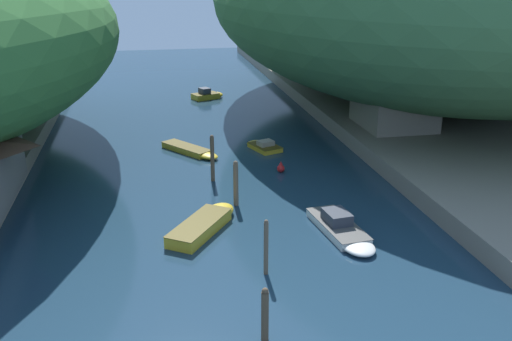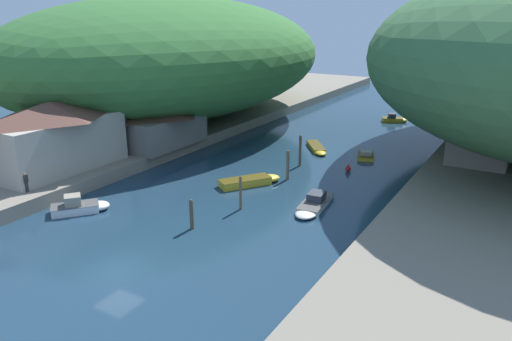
% 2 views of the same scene
% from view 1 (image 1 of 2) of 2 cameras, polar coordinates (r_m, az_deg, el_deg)
% --- Properties ---
extents(water_surface, '(130.00, 130.00, 0.00)m').
position_cam_1_polar(water_surface, '(44.35, -5.56, 0.59)').
color(water_surface, '#1E384C').
rests_on(water_surface, ground).
extents(right_bank, '(22.00, 120.00, 1.28)m').
position_cam_1_polar(right_bank, '(51.90, 21.50, 2.89)').
color(right_bank, gray).
rests_on(right_bank, ground).
extents(right_bank_cottage, '(6.14, 7.13, 5.51)m').
position_cam_1_polar(right_bank_cottage, '(50.95, 13.74, 7.48)').
color(right_bank_cottage, gray).
rests_on(right_bank_cottage, right_bank).
extents(boat_white_cruiser, '(2.84, 3.95, 0.80)m').
position_cam_1_polar(boat_white_cruiser, '(47.97, 0.68, 2.51)').
color(boat_white_cruiser, gold).
rests_on(boat_white_cruiser, water_surface).
extents(boat_mid_channel, '(4.04, 3.01, 1.26)m').
position_cam_1_polar(boat_mid_channel, '(66.73, -4.80, 7.54)').
color(boat_mid_channel, gold).
rests_on(boat_mid_channel, water_surface).
extents(boat_red_skiff, '(4.89, 6.07, 0.72)m').
position_cam_1_polar(boat_red_skiff, '(33.67, -5.05, -5.19)').
color(boat_red_skiff, gold).
rests_on(boat_red_skiff, water_surface).
extents(boat_far_upstream, '(2.54, 6.45, 1.14)m').
position_cam_1_polar(boat_far_upstream, '(33.08, 8.61, -5.85)').
color(boat_far_upstream, silver).
rests_on(boat_far_upstream, water_surface).
extents(boat_navy_launch, '(4.65, 5.70, 0.49)m').
position_cam_1_polar(boat_navy_launch, '(47.00, -6.39, 1.99)').
color(boat_navy_launch, gold).
rests_on(boat_navy_launch, water_surface).
extents(mooring_post_nearest, '(0.31, 0.31, 2.45)m').
position_cam_1_polar(mooring_post_nearest, '(23.85, 0.90, -14.16)').
color(mooring_post_nearest, brown).
rests_on(mooring_post_nearest, water_surface).
extents(mooring_post_second, '(0.23, 0.23, 2.98)m').
position_cam_1_polar(mooring_post_second, '(28.30, 1.01, -7.66)').
color(mooring_post_second, brown).
rests_on(mooring_post_second, water_surface).
extents(mooring_post_fourth, '(0.32, 0.32, 3.02)m').
position_cam_1_polar(mooring_post_fourth, '(36.21, -2.03, -1.28)').
color(mooring_post_fourth, brown).
rests_on(mooring_post_fourth, water_surface).
extents(mooring_post_farthest, '(0.29, 0.29, 3.42)m').
position_cam_1_polar(mooring_post_farthest, '(40.39, -4.39, 1.25)').
color(mooring_post_farthest, brown).
rests_on(mooring_post_farthest, water_surface).
extents(channel_buoy_near, '(0.58, 0.58, 0.86)m').
position_cam_1_polar(channel_buoy_near, '(42.46, 2.49, 0.26)').
color(channel_buoy_near, red).
rests_on(channel_buoy_near, water_surface).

